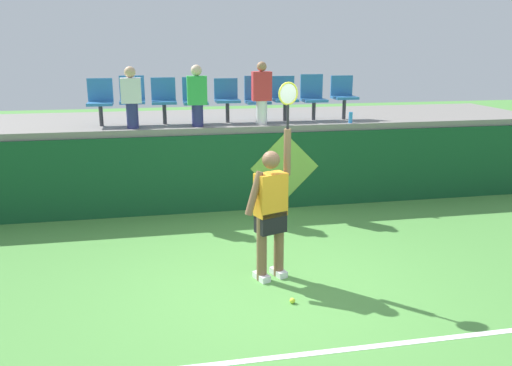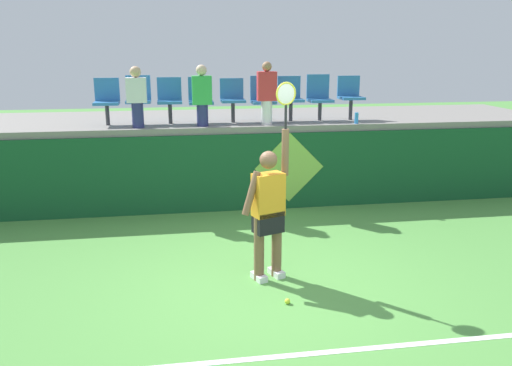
{
  "view_description": "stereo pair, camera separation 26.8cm",
  "coord_description": "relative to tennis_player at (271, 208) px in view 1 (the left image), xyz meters",
  "views": [
    {
      "loc": [
        -1.35,
        -5.8,
        2.91
      ],
      "look_at": [
        0.02,
        1.15,
        1.05
      ],
      "focal_mm": 36.83,
      "sensor_mm": 36.0,
      "label": 1
    },
    {
      "loc": [
        -1.09,
        -5.85,
        2.91
      ],
      "look_at": [
        0.02,
        1.15,
        1.05
      ],
      "focal_mm": 36.83,
      "sensor_mm": 36.0,
      "label": 2
    }
  ],
  "objects": [
    {
      "name": "water_bottle",
      "position": [
        2.19,
        3.03,
        0.68
      ],
      "size": [
        0.07,
        0.07,
        0.2
      ],
      "primitive_type": "cylinder",
      "color": "#338CE5",
      "rests_on": "spectator_platform"
    },
    {
      "name": "stadium_chair_2",
      "position": [
        -1.18,
        3.62,
        1.04
      ],
      "size": [
        0.44,
        0.42,
        0.83
      ],
      "color": "#38383D",
      "rests_on": "spectator_platform"
    },
    {
      "name": "court_back_wall",
      "position": [
        -0.05,
        2.98,
        -0.24
      ],
      "size": [
        12.8,
        0.2,
        1.4
      ],
      "primitive_type": "cube",
      "color": "#144C28",
      "rests_on": "ground_plane"
    },
    {
      "name": "stadium_chair_5",
      "position": [
        0.54,
        3.63,
        1.03
      ],
      "size": [
        0.44,
        0.42,
        0.84
      ],
      "color": "#38383D",
      "rests_on": "spectator_platform"
    },
    {
      "name": "ground_plane",
      "position": [
        -0.05,
        -0.31,
        -0.94
      ],
      "size": [
        40.0,
        40.0,
        0.0
      ],
      "primitive_type": "plane",
      "color": "#519342"
    },
    {
      "name": "stadium_chair_0",
      "position": [
        -2.3,
        3.62,
        1.04
      ],
      "size": [
        0.44,
        0.42,
        0.83
      ],
      "color": "#38383D",
      "rests_on": "spectator_platform"
    },
    {
      "name": "spectator_0",
      "position": [
        0.54,
        3.21,
        1.16
      ],
      "size": [
        0.34,
        0.2,
        1.12
      ],
      "color": "white",
      "rests_on": "spectator_platform"
    },
    {
      "name": "tennis_player",
      "position": [
        0.0,
        0.0,
        0.0
      ],
      "size": [
        0.72,
        0.37,
        2.49
      ],
      "color": "white",
      "rests_on": "ground_plane"
    },
    {
      "name": "stadium_chair_1",
      "position": [
        -1.74,
        3.63,
        1.07
      ],
      "size": [
        0.44,
        0.42,
        0.87
      ],
      "color": "#38383D",
      "rests_on": "spectator_platform"
    },
    {
      "name": "stadium_chair_7",
      "position": [
        1.64,
        3.63,
        1.04
      ],
      "size": [
        0.44,
        0.42,
        0.86
      ],
      "color": "#38383D",
      "rests_on": "spectator_platform"
    },
    {
      "name": "stadium_chair_3",
      "position": [
        -0.62,
        3.63,
        1.03
      ],
      "size": [
        0.44,
        0.42,
        0.83
      ],
      "color": "#38383D",
      "rests_on": "spectator_platform"
    },
    {
      "name": "stadium_chair_8",
      "position": [
        2.25,
        3.62,
        1.05
      ],
      "size": [
        0.44,
        0.42,
        0.83
      ],
      "color": "#38383D",
      "rests_on": "spectator_platform"
    },
    {
      "name": "stadium_chair_6",
      "position": [
        1.07,
        3.62,
        1.04
      ],
      "size": [
        0.44,
        0.42,
        0.83
      ],
      "color": "#38383D",
      "rests_on": "spectator_platform"
    },
    {
      "name": "spectator_platform",
      "position": [
        -0.05,
        4.3,
        0.52
      ],
      "size": [
        12.8,
        2.74,
        0.12
      ],
      "primitive_type": "cube",
      "color": "gray",
      "rests_on": "court_back_wall"
    },
    {
      "name": "spectator_1",
      "position": [
        -1.74,
        3.15,
        1.13
      ],
      "size": [
        0.34,
        0.2,
        1.05
      ],
      "color": "navy",
      "rests_on": "spectator_platform"
    },
    {
      "name": "stadium_chair_4",
      "position": [
        -0.03,
        3.62,
        1.04
      ],
      "size": [
        0.44,
        0.42,
        0.8
      ],
      "color": "#38383D",
      "rests_on": "spectator_platform"
    },
    {
      "name": "wall_signage_mount",
      "position": [
        0.9,
        2.87,
        -0.94
      ],
      "size": [
        1.27,
        0.01,
        1.41
      ],
      "color": "#144C28",
      "rests_on": "ground_plane"
    },
    {
      "name": "tennis_ball",
      "position": [
        0.09,
        -0.74,
        -0.91
      ],
      "size": [
        0.07,
        0.07,
        0.07
      ],
      "primitive_type": "sphere",
      "color": "#D1E533",
      "rests_on": "ground_plane"
    },
    {
      "name": "court_baseline_stripe",
      "position": [
        -0.05,
        -1.78,
        -0.94
      ],
      "size": [
        11.52,
        0.08,
        0.01
      ],
      "primitive_type": "cube",
      "color": "white",
      "rests_on": "ground_plane"
    },
    {
      "name": "spectator_2",
      "position": [
        -0.62,
        3.17,
        1.13
      ],
      "size": [
        0.34,
        0.2,
        1.07
      ],
      "color": "navy",
      "rests_on": "spectator_platform"
    }
  ]
}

